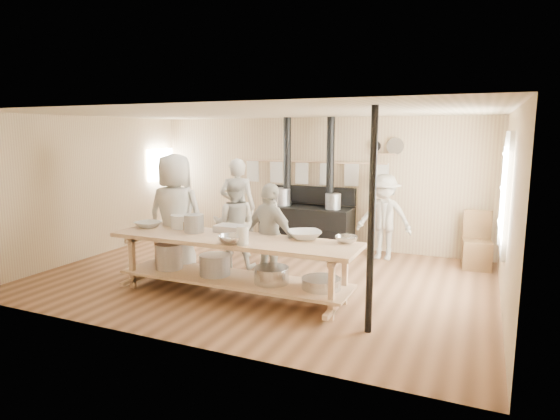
{
  "coord_description": "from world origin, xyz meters",
  "views": [
    {
      "loc": [
        3.18,
        -6.5,
        2.3
      ],
      "look_at": [
        0.25,
        0.2,
        1.09
      ],
      "focal_mm": 30.0,
      "sensor_mm": 36.0,
      "label": 1
    }
  ],
  "objects_px": {
    "cook_center": "(176,216)",
    "chair": "(477,252)",
    "cook_left": "(234,224)",
    "cook_by_window": "(384,217)",
    "prep_table": "(232,260)",
    "cook_far_left": "(238,208)",
    "stove": "(307,223)",
    "cook_right": "(270,237)",
    "roasting_pan": "(231,228)"
  },
  "relations": [
    {
      "from": "cook_by_window",
      "to": "chair",
      "type": "bearing_deg",
      "value": 4.3
    },
    {
      "from": "stove",
      "to": "cook_right",
      "type": "bearing_deg",
      "value": -81.53
    },
    {
      "from": "stove",
      "to": "cook_center",
      "type": "relative_size",
      "value": 1.31
    },
    {
      "from": "prep_table",
      "to": "cook_by_window",
      "type": "bearing_deg",
      "value": 61.22
    },
    {
      "from": "cook_left",
      "to": "cook_right",
      "type": "distance_m",
      "value": 1.31
    },
    {
      "from": "cook_center",
      "to": "chair",
      "type": "distance_m",
      "value": 5.1
    },
    {
      "from": "cook_center",
      "to": "roasting_pan",
      "type": "height_order",
      "value": "cook_center"
    },
    {
      "from": "prep_table",
      "to": "cook_by_window",
      "type": "xyz_separation_m",
      "value": [
        1.57,
        2.85,
        0.26
      ]
    },
    {
      "from": "prep_table",
      "to": "roasting_pan",
      "type": "distance_m",
      "value": 0.54
    },
    {
      "from": "cook_far_left",
      "to": "chair",
      "type": "distance_m",
      "value": 4.29
    },
    {
      "from": "prep_table",
      "to": "chair",
      "type": "height_order",
      "value": "chair"
    },
    {
      "from": "cook_center",
      "to": "roasting_pan",
      "type": "bearing_deg",
      "value": 165.89
    },
    {
      "from": "prep_table",
      "to": "chair",
      "type": "relative_size",
      "value": 3.67
    },
    {
      "from": "cook_left",
      "to": "roasting_pan",
      "type": "bearing_deg",
      "value": 97.17
    },
    {
      "from": "cook_far_left",
      "to": "chair",
      "type": "relative_size",
      "value": 1.88
    },
    {
      "from": "cook_right",
      "to": "roasting_pan",
      "type": "height_order",
      "value": "cook_right"
    },
    {
      "from": "roasting_pan",
      "to": "stove",
      "type": "bearing_deg",
      "value": 85.52
    },
    {
      "from": "cook_far_left",
      "to": "cook_by_window",
      "type": "xyz_separation_m",
      "value": [
        2.55,
        0.89,
        -0.14
      ]
    },
    {
      "from": "cook_center",
      "to": "roasting_pan",
      "type": "distance_m",
      "value": 1.07
    },
    {
      "from": "roasting_pan",
      "to": "cook_center",
      "type": "bearing_deg",
      "value": 173.67
    },
    {
      "from": "stove",
      "to": "prep_table",
      "type": "distance_m",
      "value": 3.02
    },
    {
      "from": "stove",
      "to": "cook_far_left",
      "type": "distance_m",
      "value": 1.5
    },
    {
      "from": "prep_table",
      "to": "roasting_pan",
      "type": "height_order",
      "value": "roasting_pan"
    },
    {
      "from": "cook_left",
      "to": "cook_by_window",
      "type": "relative_size",
      "value": 0.99
    },
    {
      "from": "cook_far_left",
      "to": "cook_left",
      "type": "relative_size",
      "value": 1.2
    },
    {
      "from": "cook_right",
      "to": "cook_center",
      "type": "bearing_deg",
      "value": 22.86
    },
    {
      "from": "cook_left",
      "to": "chair",
      "type": "distance_m",
      "value": 4.17
    },
    {
      "from": "cook_by_window",
      "to": "cook_left",
      "type": "bearing_deg",
      "value": -140.78
    },
    {
      "from": "cook_right",
      "to": "cook_by_window",
      "type": "height_order",
      "value": "cook_right"
    },
    {
      "from": "cook_far_left",
      "to": "prep_table",
      "type": "bearing_deg",
      "value": 100.37
    },
    {
      "from": "prep_table",
      "to": "cook_right",
      "type": "bearing_deg",
      "value": 50.31
    },
    {
      "from": "stove",
      "to": "prep_table",
      "type": "xyz_separation_m",
      "value": [
        -0.0,
        -3.02,
        -0.0
      ]
    },
    {
      "from": "roasting_pan",
      "to": "chair",
      "type": "bearing_deg",
      "value": 37.04
    },
    {
      "from": "cook_left",
      "to": "cook_right",
      "type": "relative_size",
      "value": 0.97
    },
    {
      "from": "cook_far_left",
      "to": "chair",
      "type": "bearing_deg",
      "value": 176.09
    },
    {
      "from": "cook_right",
      "to": "chair",
      "type": "bearing_deg",
      "value": -116.63
    },
    {
      "from": "cook_far_left",
      "to": "cook_right",
      "type": "xyz_separation_m",
      "value": [
        1.37,
        -1.5,
        -0.13
      ]
    },
    {
      "from": "cook_right",
      "to": "roasting_pan",
      "type": "distance_m",
      "value": 0.61
    },
    {
      "from": "stove",
      "to": "prep_table",
      "type": "relative_size",
      "value": 0.72
    },
    {
      "from": "cook_far_left",
      "to": "cook_center",
      "type": "height_order",
      "value": "cook_center"
    },
    {
      "from": "prep_table",
      "to": "cook_by_window",
      "type": "distance_m",
      "value": 3.26
    },
    {
      "from": "cook_far_left",
      "to": "roasting_pan",
      "type": "relative_size",
      "value": 4.16
    },
    {
      "from": "cook_center",
      "to": "cook_by_window",
      "type": "height_order",
      "value": "cook_center"
    },
    {
      "from": "prep_table",
      "to": "chair",
      "type": "distance_m",
      "value": 4.27
    },
    {
      "from": "cook_center",
      "to": "cook_by_window",
      "type": "bearing_deg",
      "value": -147.54
    },
    {
      "from": "cook_left",
      "to": "cook_right",
      "type": "xyz_separation_m",
      "value": [
        1.05,
        -0.79,
        0.02
      ]
    },
    {
      "from": "prep_table",
      "to": "cook_left",
      "type": "xyz_separation_m",
      "value": [
        -0.66,
        1.25,
        0.25
      ]
    },
    {
      "from": "roasting_pan",
      "to": "cook_by_window",
      "type": "bearing_deg",
      "value": 54.86
    },
    {
      "from": "prep_table",
      "to": "cook_by_window",
      "type": "relative_size",
      "value": 2.3
    },
    {
      "from": "prep_table",
      "to": "chair",
      "type": "xyz_separation_m",
      "value": [
        3.16,
        2.87,
        -0.23
      ]
    }
  ]
}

